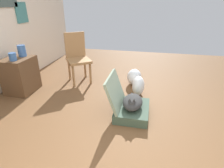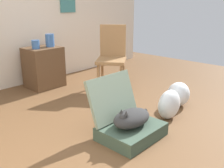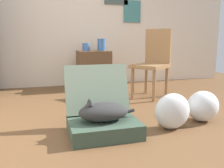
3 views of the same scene
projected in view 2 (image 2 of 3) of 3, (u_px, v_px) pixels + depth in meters
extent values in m
plane|color=brown|center=(105.00, 136.00, 2.62)|extent=(7.68, 7.68, 0.00)
cube|color=#3B7A79|center=(68.00, 1.00, 4.55)|extent=(0.32, 0.02, 0.38)
cube|color=#384C3D|center=(131.00, 131.00, 2.58)|extent=(0.61, 0.47, 0.13)
cube|color=gray|center=(113.00, 97.00, 2.65)|extent=(0.61, 0.19, 0.46)
ellipsoid|color=#2D2D2D|center=(132.00, 118.00, 2.53)|extent=(0.44, 0.28, 0.16)
sphere|color=#2D2D2D|center=(124.00, 119.00, 2.44)|extent=(0.10, 0.10, 0.10)
cone|color=#2D2D2D|center=(126.00, 113.00, 2.40)|extent=(0.05, 0.05, 0.05)
cone|color=#2D2D2D|center=(122.00, 111.00, 2.44)|extent=(0.05, 0.05, 0.05)
cylinder|color=#2D2D2D|center=(140.00, 114.00, 2.71)|extent=(0.20, 0.03, 0.07)
ellipsoid|color=silver|center=(169.00, 104.00, 2.98)|extent=(0.34, 0.21, 0.34)
ellipsoid|color=silver|center=(178.00, 94.00, 3.35)|extent=(0.33, 0.28, 0.31)
cube|color=brown|center=(44.00, 67.00, 4.08)|extent=(0.52, 0.44, 0.63)
cylinder|color=#38609E|center=(36.00, 44.00, 3.84)|extent=(0.12, 0.12, 0.13)
cylinder|color=#38609E|center=(50.00, 40.00, 4.03)|extent=(0.14, 0.14, 0.20)
cylinder|color=olive|center=(98.00, 79.00, 3.83)|extent=(0.04, 0.04, 0.43)
cylinder|color=olive|center=(121.00, 80.00, 3.79)|extent=(0.04, 0.04, 0.43)
cylinder|color=olive|center=(102.00, 72.00, 4.18)|extent=(0.04, 0.04, 0.43)
cylinder|color=olive|center=(123.00, 73.00, 4.14)|extent=(0.04, 0.04, 0.43)
cube|color=olive|center=(111.00, 61.00, 3.91)|extent=(0.63, 0.62, 0.05)
cube|color=olive|center=(113.00, 41.00, 4.03)|extent=(0.27, 0.35, 0.49)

